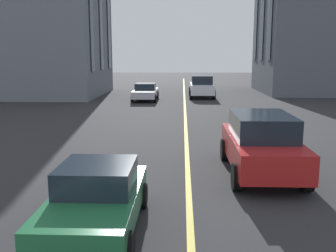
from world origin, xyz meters
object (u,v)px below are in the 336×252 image
at_px(car_green_parked_a, 96,198).
at_px(car_red_near, 261,143).
at_px(car_white_mid, 202,86).
at_px(car_silver_oncoming, 145,92).

xyz_separation_m(car_green_parked_a, car_red_near, (4.07, -4.24, 0.27)).
xyz_separation_m(car_green_parked_a, car_white_mid, (25.77, -3.45, 0.27)).
xyz_separation_m(car_white_mid, car_silver_oncoming, (-2.35, 4.63, -0.27)).
bearing_deg(car_red_near, car_white_mid, 2.08).
distance_m(car_white_mid, car_red_near, 21.71).
bearing_deg(car_silver_oncoming, car_white_mid, -63.12).
distance_m(car_green_parked_a, car_red_near, 5.89).
distance_m(car_red_near, car_silver_oncoming, 20.09).
relative_size(car_white_mid, car_red_near, 1.00).
bearing_deg(car_white_mid, car_red_near, -177.92).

